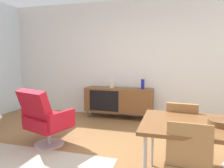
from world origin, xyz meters
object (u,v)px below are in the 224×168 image
at_px(vase_cobalt, 143,84).
at_px(dining_chair_back_left, 182,130).
at_px(dining_table, 222,129).
at_px(lounge_chair_red, 45,118).
at_px(vase_sculptural_dark, 112,84).
at_px(sideboard, 119,100).
at_px(wooden_bowl_on_table, 222,123).

distance_m(vase_cobalt, dining_chair_back_left, 2.10).
distance_m(dining_table, lounge_chair_red, 2.52).
xyz_separation_m(vase_cobalt, vase_sculptural_dark, (-0.74, 0.00, -0.02)).
bearing_deg(sideboard, vase_sculptural_dark, 179.37).
xyz_separation_m(wooden_bowl_on_table, lounge_chair_red, (-2.44, 0.59, -0.30)).
relative_size(vase_cobalt, dining_table, 0.14).
height_order(sideboard, vase_sculptural_dark, vase_sculptural_dark).
height_order(sideboard, vase_cobalt, vase_cobalt).
relative_size(sideboard, dining_chair_back_left, 1.87).
relative_size(sideboard, wooden_bowl_on_table, 6.15).
bearing_deg(sideboard, vase_cobalt, 0.19).
xyz_separation_m(sideboard, wooden_bowl_on_table, (1.70, -2.50, 0.33)).
distance_m(sideboard, lounge_chair_red, 2.05).
distance_m(sideboard, wooden_bowl_on_table, 3.04).
bearing_deg(wooden_bowl_on_table, sideboard, 124.24).
distance_m(vase_cobalt, vase_sculptural_dark, 0.74).
relative_size(vase_cobalt, dining_chair_back_left, 0.26).
bearing_deg(sideboard, dining_table, -55.40).
height_order(vase_sculptural_dark, dining_table, vase_sculptural_dark).
height_order(dining_table, lounge_chair_red, lounge_chair_red).
bearing_deg(dining_table, lounge_chair_red, 166.98).
relative_size(dining_table, wooden_bowl_on_table, 6.15).
xyz_separation_m(vase_sculptural_dark, dining_chair_back_left, (1.52, -1.92, -0.34)).
bearing_deg(lounge_chair_red, sideboard, 68.93).
bearing_deg(dining_chair_back_left, dining_table, -57.61).
relative_size(vase_sculptural_dark, dining_chair_back_left, 0.31).
xyz_separation_m(sideboard, vase_sculptural_dark, (-0.17, 0.00, 0.37)).
height_order(vase_cobalt, vase_sculptural_dark, vase_sculptural_dark).
xyz_separation_m(vase_cobalt, wooden_bowl_on_table, (1.13, -2.50, -0.06)).
bearing_deg(vase_cobalt, lounge_chair_red, -124.29).
bearing_deg(wooden_bowl_on_table, lounge_chair_red, 166.44).
distance_m(dining_table, dining_chair_back_left, 0.70).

